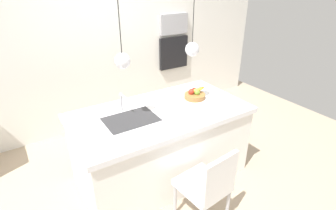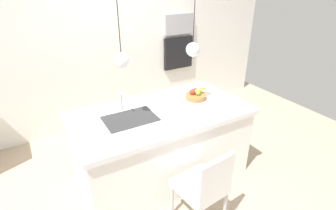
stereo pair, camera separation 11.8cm
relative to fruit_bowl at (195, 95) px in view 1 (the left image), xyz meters
The scene contains 11 objects.
floor 1.09m from the fruit_bowl, behind, with size 6.60×6.60×0.00m, color tan.
back_wall 1.70m from the fruit_bowl, 109.03° to the left, with size 6.00×0.10×2.60m, color silver.
kitchen_island 0.74m from the fruit_bowl, behind, with size 2.02×1.07×0.90m.
sink_basin 0.92m from the fruit_bowl, behind, with size 0.56×0.40×0.02m, color #2D2D30.
faucet 0.93m from the fruit_bowl, behind, with size 0.02×0.17×0.22m.
fruit_bowl is the anchor object (origin of this frame).
microwave 1.75m from the fruit_bowl, 66.17° to the left, with size 0.54×0.08×0.34m, color #9E9EA3.
oven 1.65m from the fruit_bowl, 66.17° to the left, with size 0.56×0.08×0.56m, color black.
chair_near 1.19m from the fruit_bowl, 119.91° to the right, with size 0.47×0.49×0.88m.
pendant_light_left 1.14m from the fruit_bowl, behind, with size 0.16×0.16×0.76m.
pendant_light_right 0.63m from the fruit_bowl, 149.75° to the right, with size 0.16×0.16×0.76m.
Camera 1 is at (-1.36, -2.31, 2.29)m, focal length 28.27 mm.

